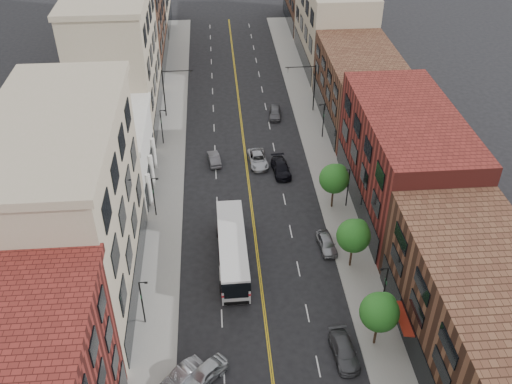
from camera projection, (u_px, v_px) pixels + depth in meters
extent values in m
cube|color=gray|center=(169.00, 163.00, 74.14)|extent=(4.00, 110.00, 0.15)
cube|color=gray|center=(321.00, 156.00, 75.44)|extent=(4.00, 110.00, 0.15)
cube|color=tan|center=(70.00, 216.00, 50.67)|extent=(10.00, 22.00, 18.00)
cube|color=silver|center=(106.00, 156.00, 68.16)|extent=(10.00, 14.00, 8.00)
cube|color=tan|center=(117.00, 60.00, 79.00)|extent=(10.00, 20.00, 18.00)
cube|color=#502E20|center=(132.00, 22.00, 96.06)|extent=(10.00, 20.00, 15.00)
cube|color=#502E20|center=(490.00, 336.00, 44.68)|extent=(10.00, 26.00, 10.00)
cube|color=#5D1D18|center=(404.00, 161.00, 63.53)|extent=(10.00, 22.00, 12.00)
cube|color=#502E20|center=(360.00, 88.00, 81.11)|extent=(10.00, 20.00, 10.00)
cube|color=tan|center=(333.00, 24.00, 96.94)|extent=(10.00, 22.00, 14.00)
cylinder|color=black|center=(376.00, 333.00, 49.53)|extent=(0.22, 0.22, 2.50)
sphere|color=#1E5F1B|center=(379.00, 312.00, 47.98)|extent=(3.40, 3.40, 3.40)
sphere|color=#1E5F1B|center=(385.00, 304.00, 48.04)|extent=(2.04, 2.04, 2.04)
cylinder|color=black|center=(351.00, 256.00, 57.62)|extent=(0.22, 0.22, 2.50)
sphere|color=#1E5F1B|center=(354.00, 236.00, 56.08)|extent=(3.40, 3.40, 3.40)
sphere|color=#1E5F1B|center=(358.00, 229.00, 56.13)|extent=(2.04, 2.04, 2.04)
cylinder|color=black|center=(332.00, 198.00, 65.71)|extent=(0.22, 0.22, 2.50)
sphere|color=#1E5F1B|center=(334.00, 179.00, 64.17)|extent=(3.40, 3.40, 3.40)
sphere|color=#1E5F1B|center=(338.00, 173.00, 64.23)|extent=(2.04, 2.04, 2.04)
cylinder|color=black|center=(142.00, 303.00, 50.72)|extent=(0.14, 0.14, 5.00)
cylinder|color=black|center=(143.00, 282.00, 49.28)|extent=(0.70, 0.10, 0.10)
cube|color=black|center=(146.00, 283.00, 49.33)|extent=(0.28, 0.14, 0.14)
cube|color=#19592D|center=(141.00, 296.00, 50.19)|extent=(0.04, 0.55, 0.35)
cylinder|color=black|center=(154.00, 197.00, 63.67)|extent=(0.14, 0.14, 5.00)
cylinder|color=black|center=(155.00, 179.00, 62.23)|extent=(0.70, 0.10, 0.10)
cube|color=black|center=(157.00, 179.00, 62.28)|extent=(0.28, 0.14, 0.14)
cube|color=#19592D|center=(153.00, 191.00, 63.15)|extent=(0.04, 0.55, 0.35)
cylinder|color=black|center=(162.00, 127.00, 76.62)|extent=(0.14, 0.14, 5.00)
cylinder|color=black|center=(163.00, 110.00, 75.18)|extent=(0.70, 0.10, 0.10)
cube|color=black|center=(165.00, 111.00, 75.23)|extent=(0.28, 0.14, 0.14)
cube|color=#19592D|center=(161.00, 121.00, 76.10)|extent=(0.04, 0.55, 0.35)
cylinder|color=black|center=(385.00, 289.00, 52.14)|extent=(0.14, 0.14, 5.00)
cylinder|color=black|center=(384.00, 269.00, 50.66)|extent=(0.70, 0.10, 0.10)
cube|color=black|center=(382.00, 269.00, 50.67)|extent=(0.28, 0.14, 0.14)
cube|color=#19592D|center=(386.00, 282.00, 51.62)|extent=(0.04, 0.55, 0.35)
cylinder|color=black|center=(348.00, 188.00, 65.09)|extent=(0.14, 0.14, 5.00)
cylinder|color=black|center=(347.00, 170.00, 63.61)|extent=(0.70, 0.10, 0.10)
cube|color=black|center=(345.00, 170.00, 63.62)|extent=(0.28, 0.14, 0.14)
cube|color=#19592D|center=(349.00, 182.00, 64.57)|extent=(0.04, 0.55, 0.35)
cylinder|color=black|center=(323.00, 121.00, 78.04)|extent=(0.14, 0.14, 5.00)
cylinder|color=black|center=(322.00, 105.00, 76.56)|extent=(0.70, 0.10, 0.10)
cube|color=black|center=(320.00, 105.00, 76.58)|extent=(0.28, 0.14, 0.14)
cube|color=#19592D|center=(324.00, 115.00, 77.52)|extent=(0.04, 0.55, 0.35)
cylinder|color=black|center=(164.00, 93.00, 82.45)|extent=(0.18, 0.18, 7.20)
cylinder|color=black|center=(177.00, 71.00, 80.61)|extent=(4.40, 0.12, 0.12)
imported|color=black|center=(190.00, 73.00, 80.96)|extent=(0.15, 0.18, 0.90)
cylinder|color=black|center=(314.00, 88.00, 83.88)|extent=(0.18, 0.18, 7.20)
cylinder|color=black|center=(301.00, 67.00, 81.75)|extent=(4.40, 0.12, 0.12)
imported|color=black|center=(288.00, 70.00, 81.87)|extent=(0.15, 0.18, 0.90)
cube|color=silver|center=(232.00, 249.00, 57.98)|extent=(2.86, 12.55, 3.02)
cube|color=black|center=(232.00, 244.00, 57.55)|extent=(2.90, 12.59, 1.10)
cube|color=#B50C15|center=(232.00, 251.00, 58.16)|extent=(2.90, 12.59, 0.23)
cube|color=black|center=(236.00, 292.00, 52.75)|extent=(2.30, 0.09, 1.67)
cylinder|color=black|center=(221.00, 288.00, 55.22)|extent=(0.30, 1.00, 1.00)
cylinder|color=black|center=(249.00, 286.00, 55.42)|extent=(0.30, 1.00, 1.00)
cylinder|color=black|center=(218.00, 233.00, 61.96)|extent=(0.30, 1.00, 1.00)
cylinder|color=black|center=(243.00, 231.00, 62.17)|extent=(0.30, 1.00, 1.00)
imported|color=silver|center=(205.00, 374.00, 46.90)|extent=(4.43, 4.22, 1.49)
imported|color=gray|center=(183.00, 375.00, 46.87)|extent=(3.88, 3.73, 1.32)
imported|color=#434347|center=(344.00, 351.00, 48.84)|extent=(2.29, 4.85, 1.37)
imported|color=gray|center=(327.00, 243.00, 60.27)|extent=(1.98, 4.20, 1.39)
imported|color=#525157|center=(214.00, 159.00, 73.94)|extent=(1.90, 4.10, 1.30)
imported|color=black|center=(281.00, 168.00, 72.00)|extent=(2.43, 5.12, 1.44)
imported|color=#A4A6AC|center=(258.00, 159.00, 73.71)|extent=(2.73, 5.25, 1.41)
imported|color=#535459|center=(275.00, 113.00, 84.09)|extent=(2.19, 4.37, 1.43)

